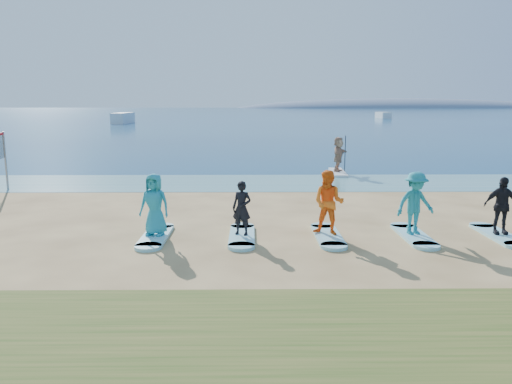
{
  "coord_description": "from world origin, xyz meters",
  "views": [
    {
      "loc": [
        0.46,
        -12.57,
        3.74
      ],
      "look_at": [
        0.63,
        2.0,
        1.1
      ],
      "focal_mm": 35.0,
      "sensor_mm": 36.0,
      "label": 1
    }
  ],
  "objects_px": {
    "paddleboard": "(338,172)",
    "student_2": "(329,203)",
    "paddleboarder": "(338,154)",
    "boat_offshore_b": "(383,118)",
    "boat_offshore_a": "(123,123)",
    "student_0": "(154,204)",
    "surfboard_2": "(328,236)",
    "surfboard_4": "(499,235)",
    "surfboard_0": "(156,236)",
    "surfboard_3": "(413,235)",
    "student_1": "(242,208)",
    "surfboard_1": "(242,236)",
    "student_3": "(415,203)",
    "student_4": "(501,206)"
  },
  "relations": [
    {
      "from": "paddleboard",
      "to": "student_2",
      "type": "bearing_deg",
      "value": -98.01
    },
    {
      "from": "paddleboarder",
      "to": "boat_offshore_b",
      "type": "relative_size",
      "value": 0.31
    },
    {
      "from": "boat_offshore_a",
      "to": "student_2",
      "type": "distance_m",
      "value": 78.65
    },
    {
      "from": "boat_offshore_b",
      "to": "student_0",
      "type": "xyz_separation_m",
      "value": [
        -33.36,
        -102.49,
        0.95
      ]
    },
    {
      "from": "paddleboard",
      "to": "surfboard_2",
      "type": "distance_m",
      "value": 12.83
    },
    {
      "from": "surfboard_4",
      "to": "surfboard_0",
      "type": "bearing_deg",
      "value": 180.0
    },
    {
      "from": "boat_offshore_b",
      "to": "surfboard_3",
      "type": "bearing_deg",
      "value": -107.34
    },
    {
      "from": "student_1",
      "to": "student_2",
      "type": "bearing_deg",
      "value": 21.79
    },
    {
      "from": "surfboard_1",
      "to": "surfboard_3",
      "type": "xyz_separation_m",
      "value": [
        4.82,
        0.0,
        0.0
      ]
    },
    {
      "from": "student_2",
      "to": "boat_offshore_b",
      "type": "bearing_deg",
      "value": 97.97
    },
    {
      "from": "paddleboarder",
      "to": "surfboard_2",
      "type": "bearing_deg",
      "value": -166.52
    },
    {
      "from": "boat_offshore_b",
      "to": "student_2",
      "type": "distance_m",
      "value": 106.39
    },
    {
      "from": "student_3",
      "to": "student_4",
      "type": "height_order",
      "value": "student_3"
    },
    {
      "from": "surfboard_2",
      "to": "surfboard_4",
      "type": "bearing_deg",
      "value": 0.0
    },
    {
      "from": "boat_offshore_b",
      "to": "paddleboard",
      "type": "bearing_deg",
      "value": -109.21
    },
    {
      "from": "surfboard_4",
      "to": "paddleboarder",
      "type": "bearing_deg",
      "value": 100.58
    },
    {
      "from": "student_2",
      "to": "boat_offshore_a",
      "type": "bearing_deg",
      "value": 131.63
    },
    {
      "from": "boat_offshore_a",
      "to": "surfboard_3",
      "type": "height_order",
      "value": "boat_offshore_a"
    },
    {
      "from": "surfboard_2",
      "to": "student_4",
      "type": "height_order",
      "value": "student_4"
    },
    {
      "from": "paddleboard",
      "to": "student_1",
      "type": "xyz_separation_m",
      "value": [
        -4.88,
        -12.59,
        0.78
      ]
    },
    {
      "from": "paddleboarder",
      "to": "student_3",
      "type": "relative_size",
      "value": 1.03
    },
    {
      "from": "surfboard_2",
      "to": "boat_offshore_a",
      "type": "bearing_deg",
      "value": 108.1
    },
    {
      "from": "student_1",
      "to": "boat_offshore_a",
      "type": "bearing_deg",
      "value": 128.2
    },
    {
      "from": "surfboard_3",
      "to": "student_3",
      "type": "distance_m",
      "value": 0.92
    },
    {
      "from": "paddleboard",
      "to": "student_4",
      "type": "bearing_deg",
      "value": -76.34
    },
    {
      "from": "paddleboarder",
      "to": "surfboard_4",
      "type": "distance_m",
      "value": 12.85
    },
    {
      "from": "paddleboarder",
      "to": "student_1",
      "type": "distance_m",
      "value": 13.5
    },
    {
      "from": "paddleboard",
      "to": "paddleboarder",
      "type": "height_order",
      "value": "paddleboarder"
    },
    {
      "from": "paddleboarder",
      "to": "student_2",
      "type": "xyz_separation_m",
      "value": [
        -2.47,
        -12.59,
        -0.04
      ]
    },
    {
      "from": "surfboard_1",
      "to": "surfboard_2",
      "type": "height_order",
      "value": "same"
    },
    {
      "from": "boat_offshore_b",
      "to": "surfboard_1",
      "type": "relative_size",
      "value": 2.66
    },
    {
      "from": "student_4",
      "to": "student_1",
      "type": "bearing_deg",
      "value": -175.8
    },
    {
      "from": "boat_offshore_a",
      "to": "student_1",
      "type": "xyz_separation_m",
      "value": [
        22.02,
        -74.75,
        0.84
      ]
    },
    {
      "from": "surfboard_3",
      "to": "student_3",
      "type": "bearing_deg",
      "value": -90.0
    },
    {
      "from": "surfboard_0",
      "to": "paddleboard",
      "type": "bearing_deg",
      "value": 59.94
    },
    {
      "from": "boat_offshore_a",
      "to": "student_4",
      "type": "bearing_deg",
      "value": -68.11
    },
    {
      "from": "surfboard_1",
      "to": "student_2",
      "type": "height_order",
      "value": "student_2"
    },
    {
      "from": "boat_offshore_b",
      "to": "surfboard_2",
      "type": "height_order",
      "value": "boat_offshore_b"
    },
    {
      "from": "surfboard_0",
      "to": "surfboard_4",
      "type": "height_order",
      "value": "same"
    },
    {
      "from": "paddleboarder",
      "to": "student_3",
      "type": "height_order",
      "value": "paddleboarder"
    },
    {
      "from": "surfboard_2",
      "to": "surfboard_3",
      "type": "distance_m",
      "value": 2.41
    },
    {
      "from": "paddleboard",
      "to": "surfboard_4",
      "type": "xyz_separation_m",
      "value": [
        2.35,
        -12.59,
        -0.01
      ]
    },
    {
      "from": "surfboard_0",
      "to": "student_2",
      "type": "relative_size",
      "value": 1.22
    },
    {
      "from": "surfboard_1",
      "to": "paddleboard",
      "type": "bearing_deg",
      "value": 68.82
    },
    {
      "from": "boat_offshore_b",
      "to": "surfboard_3",
      "type": "height_order",
      "value": "boat_offshore_b"
    },
    {
      "from": "surfboard_0",
      "to": "student_1",
      "type": "distance_m",
      "value": 2.54
    },
    {
      "from": "paddleboard",
      "to": "boat_offshore_a",
      "type": "bearing_deg",
      "value": 116.48
    },
    {
      "from": "paddleboarder",
      "to": "student_4",
      "type": "height_order",
      "value": "paddleboarder"
    },
    {
      "from": "boat_offshore_a",
      "to": "surfboard_4",
      "type": "relative_size",
      "value": 3.86
    },
    {
      "from": "paddleboarder",
      "to": "surfboard_3",
      "type": "xyz_separation_m",
      "value": [
        -0.06,
        -12.59,
        -0.98
      ]
    }
  ]
}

